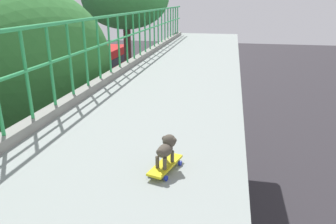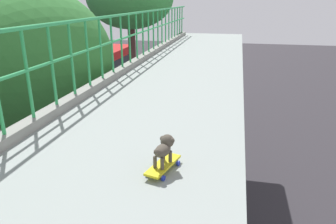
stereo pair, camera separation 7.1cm
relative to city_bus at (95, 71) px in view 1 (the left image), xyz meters
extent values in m
cylinder|color=green|center=(8.85, -21.50, 4.93)|extent=(0.04, 0.04, 1.15)
cylinder|color=green|center=(8.85, -20.93, 4.93)|extent=(0.04, 0.04, 1.15)
cylinder|color=green|center=(8.85, -20.36, 4.93)|extent=(0.04, 0.04, 1.15)
cylinder|color=green|center=(8.85, -19.79, 4.93)|extent=(0.04, 0.04, 1.15)
cylinder|color=green|center=(8.85, -19.22, 4.93)|extent=(0.04, 0.04, 1.15)
cylinder|color=green|center=(8.85, -18.65, 4.93)|extent=(0.04, 0.04, 1.15)
cylinder|color=green|center=(8.85, -18.07, 4.93)|extent=(0.04, 0.04, 1.15)
cylinder|color=green|center=(8.85, -17.50, 4.93)|extent=(0.04, 0.04, 1.15)
cylinder|color=green|center=(8.85, -16.93, 4.93)|extent=(0.04, 0.04, 1.15)
cylinder|color=green|center=(8.85, -16.36, 4.93)|extent=(0.04, 0.04, 1.15)
cylinder|color=green|center=(8.85, -15.79, 4.93)|extent=(0.04, 0.04, 1.15)
cylinder|color=green|center=(8.85, -15.22, 4.93)|extent=(0.04, 0.04, 1.15)
cylinder|color=green|center=(8.85, -14.65, 4.93)|extent=(0.04, 0.04, 1.15)
cylinder|color=green|center=(8.85, -14.08, 4.93)|extent=(0.04, 0.04, 1.15)
cylinder|color=green|center=(8.85, -13.50, 4.93)|extent=(0.04, 0.04, 1.15)
cylinder|color=green|center=(8.85, -12.93, 4.93)|extent=(0.04, 0.04, 1.15)
cylinder|color=green|center=(8.85, -12.36, 4.93)|extent=(0.04, 0.04, 1.15)
cylinder|color=green|center=(8.85, -11.79, 4.93)|extent=(0.04, 0.04, 1.15)
cylinder|color=green|center=(8.85, -11.22, 4.93)|extent=(0.04, 0.04, 1.15)
cylinder|color=green|center=(8.85, -10.65, 4.93)|extent=(0.04, 0.04, 1.15)
cylinder|color=green|center=(8.85, -10.08, 4.93)|extent=(0.04, 0.04, 1.15)
cylinder|color=black|center=(1.37, -13.87, -1.65)|extent=(0.20, 0.66, 0.66)
cube|color=red|center=(0.00, 0.00, -0.08)|extent=(2.44, 11.88, 3.23)
cube|color=black|center=(0.00, 0.00, 0.48)|extent=(2.46, 10.93, 0.70)
cylinder|color=black|center=(1.17, 4.15, -1.50)|extent=(0.28, 0.96, 0.96)
cylinder|color=black|center=(-1.17, 4.15, -1.50)|extent=(0.28, 0.96, 0.96)
cylinder|color=black|center=(1.17, -3.27, -1.50)|extent=(0.28, 0.96, 0.96)
cylinder|color=black|center=(-1.17, -3.27, -1.50)|extent=(0.28, 0.96, 0.96)
cylinder|color=brown|center=(6.58, -18.06, 0.68)|extent=(0.49, 0.49, 5.31)
ellipsoid|color=#347834|center=(6.58, -18.06, 4.38)|extent=(3.81, 3.81, 3.58)
cylinder|color=#53302D|center=(6.15, -9.36, 1.39)|extent=(0.37, 0.37, 6.74)
cube|color=gold|center=(10.79, -22.27, 4.29)|extent=(0.28, 0.52, 0.02)
cylinder|color=#1C2BAD|center=(10.91, -22.14, 4.25)|extent=(0.04, 0.06, 0.05)
cylinder|color=#1C2BAD|center=(10.74, -22.09, 4.25)|extent=(0.04, 0.06, 0.05)
cylinder|color=#1C2BAD|center=(10.83, -22.45, 4.25)|extent=(0.04, 0.06, 0.05)
cylinder|color=#1C2BAD|center=(10.66, -22.41, 4.25)|extent=(0.04, 0.06, 0.05)
cylinder|color=#4B4439|center=(10.85, -22.22, 4.36)|extent=(0.04, 0.04, 0.12)
cylinder|color=#4B4439|center=(10.77, -22.20, 4.36)|extent=(0.04, 0.04, 0.12)
cylinder|color=#4B4439|center=(10.80, -22.38, 4.36)|extent=(0.04, 0.04, 0.12)
cylinder|color=#4B4439|center=(10.73, -22.36, 4.36)|extent=(0.04, 0.04, 0.12)
ellipsoid|color=#4B4439|center=(10.79, -22.29, 4.46)|extent=(0.18, 0.25, 0.12)
sphere|color=#4B4439|center=(10.81, -22.19, 4.52)|extent=(0.13, 0.13, 0.13)
ellipsoid|color=#3C4043|center=(10.83, -22.14, 4.51)|extent=(0.06, 0.07, 0.04)
sphere|color=#4B4439|center=(10.86, -22.21, 4.53)|extent=(0.06, 0.06, 0.06)
sphere|color=#4B4439|center=(10.76, -22.18, 4.53)|extent=(0.06, 0.06, 0.06)
sphere|color=#4B4439|center=(10.76, -22.40, 4.49)|extent=(0.06, 0.06, 0.06)
camera|label=1|loc=(11.36, -25.00, 5.84)|focal=34.02mm
camera|label=2|loc=(11.43, -24.99, 5.84)|focal=34.02mm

